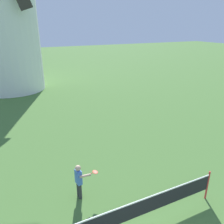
% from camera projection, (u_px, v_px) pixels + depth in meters
% --- Properties ---
extents(tennis_net, '(5.27, 0.06, 1.10)m').
position_uv_depth(tennis_net, '(142.00, 207.00, 6.50)').
color(tennis_net, red).
rests_on(tennis_net, ground_plane).
extents(player_far, '(0.77, 0.44, 1.29)m').
position_uv_depth(player_far, '(79.00, 179.00, 7.60)').
color(player_far, '#333338').
rests_on(player_far, ground_plane).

